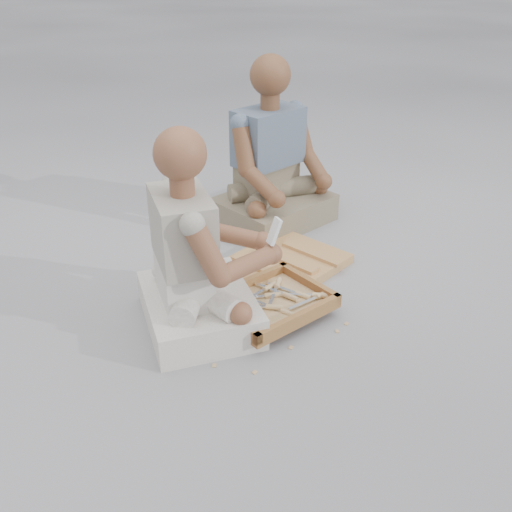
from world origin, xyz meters
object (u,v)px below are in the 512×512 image
carved_panel (276,269)px  craftsman (196,264)px  tool_tray (272,303)px  companion (273,170)px

carved_panel → craftsman: (-0.48, -0.20, 0.26)m
carved_panel → tool_tray: bearing=-123.7°
tool_tray → craftsman: (-0.28, 0.10, 0.21)m
tool_tray → craftsman: craftsman is taller
companion → craftsman: bearing=29.0°
tool_tray → craftsman: 0.37m
companion → carved_panel: bearing=47.4°
tool_tray → companion: companion is taller
craftsman → companion: 1.04m
tool_tray → companion: (0.48, 0.81, 0.23)m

